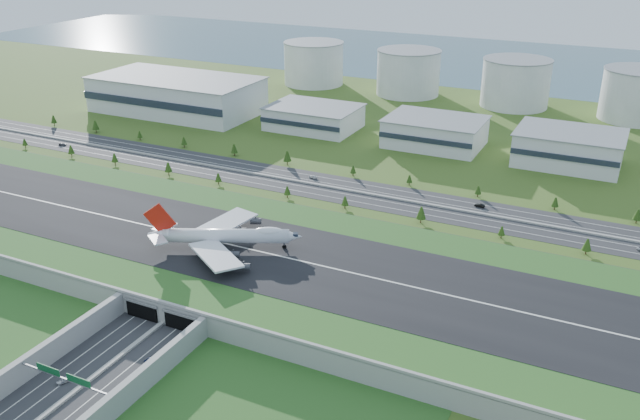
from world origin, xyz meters
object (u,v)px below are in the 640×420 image
at_px(car_0, 64,380).
at_px(car_2, 152,359).
at_px(car_5, 480,205).
at_px(car_7, 313,177).
at_px(fuel_tank_a, 314,64).
at_px(car_4, 62,144).
at_px(boeing_747, 225,236).

relative_size(car_0, car_2, 0.96).
bearing_deg(car_5, car_0, -18.14).
bearing_deg(car_7, fuel_tank_a, -135.25).
bearing_deg(car_5, car_7, -85.13).
relative_size(car_0, car_5, 0.94).
xyz_separation_m(car_0, car_2, (17.28, 20.58, -0.12)).
height_order(fuel_tank_a, car_4, fuel_tank_a).
bearing_deg(car_2, fuel_tank_a, -58.35).
distance_m(car_0, car_7, 193.65).
xyz_separation_m(car_0, car_4, (-178.97, 176.07, -0.01)).
xyz_separation_m(fuel_tank_a, car_5, (195.22, -206.30, -16.54)).
relative_size(car_4, car_7, 0.89).
xyz_separation_m(boeing_747, car_7, (-13.57, 106.52, -12.72)).
bearing_deg(car_4, fuel_tank_a, -38.66).
relative_size(boeing_747, car_5, 11.60).
xyz_separation_m(boeing_747, car_0, (-2.69, -86.82, -12.68)).
xyz_separation_m(car_2, car_4, (-196.25, 155.49, 0.11)).
height_order(car_0, car_7, car_0).
xyz_separation_m(car_5, car_7, (-92.59, -0.21, -0.06)).
bearing_deg(car_0, car_7, 117.93).
xyz_separation_m(boeing_747, car_4, (-181.66, 89.25, -12.69)).
distance_m(car_5, car_7, 92.59).
xyz_separation_m(fuel_tank_a, car_0, (113.51, -399.85, -16.56)).
bearing_deg(car_0, car_2, 74.70).
relative_size(boeing_747, car_2, 11.83).
distance_m(car_4, car_7, 168.98).
xyz_separation_m(boeing_747, car_5, (79.02, 106.73, -12.65)).
xyz_separation_m(fuel_tank_a, car_2, (130.78, -379.27, -16.68)).
distance_m(fuel_tank_a, car_0, 415.98).
bearing_deg(boeing_747, car_7, 72.35).
bearing_deg(car_2, car_7, -68.12).
bearing_deg(fuel_tank_a, car_7, -63.57).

